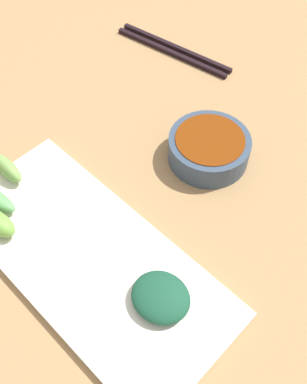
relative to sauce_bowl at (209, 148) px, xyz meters
The scene contains 6 objects.
tabletop 0.11m from the sauce_bowl, 11.12° to the right, with size 2.10×2.10×0.02m, color #9D794E.
sauce_bowl is the anchor object (origin of this frame).
serving_plate 0.23m from the sauce_bowl, ahead, with size 0.17×0.38×0.01m, color silver.
broccoli_leafy_1 0.24m from the sauce_bowl, 26.85° to the left, with size 0.06×0.07×0.02m, color #184B34.
broccoli_stalk_2 0.28m from the sauce_bowl, 37.35° to the right, with size 0.02×0.06×0.03m, color #76A44E.
chopsticks 0.25m from the sauce_bowl, 125.59° to the right, with size 0.06×0.23×0.01m.
Camera 1 is at (0.25, 0.26, 0.52)m, focal length 41.11 mm.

